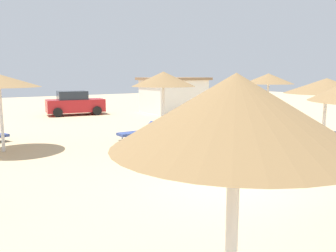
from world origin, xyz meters
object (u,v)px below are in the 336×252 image
Objects in this scene: parasol_4 at (327,86)px; parked_car at (75,103)px; lounger_2 at (139,132)px; parasol_7 at (235,112)px; parasol_2 at (163,79)px; beach_cabana at (174,95)px; parasol_6 at (268,79)px.

parasol_4 reaches higher than parked_car.
parked_car is at bearing 86.71° from lounger_2.
parasol_7 is 0.70× the size of parked_car.
parasol_2 is 12.56m from beach_cabana.
parasol_4 reaches higher than lounger_2.
lounger_2 is at bearing -132.30° from beach_cabana.
lounger_2 is at bearing 96.68° from parasol_2.
parasol_6 is at bearing -91.00° from beach_cabana.
lounger_2 is (-0.20, 1.75, -2.39)m from parasol_2.
beach_cabana is (6.97, -2.39, 0.53)m from parked_car.
parasol_2 is at bearing -83.32° from lounger_2.
parasol_2 is 0.72× the size of parked_car.
parasol_2 is 0.99× the size of parasol_4.
parasol_7 is at bearing -119.26° from parasol_2.
beach_cabana is (7.38, 10.08, -1.36)m from parasol_2.
parasol_7 is (-12.55, -10.32, -0.08)m from parasol_6.
parasol_7 is 22.80m from parked_car.
parasol_2 is 2.96m from lounger_2.
parasol_7 is (-9.68, -5.16, 0.10)m from parasol_4.
parasol_6 is at bearing 39.42° from parasol_7.
parasol_6 is (7.22, 0.79, -0.05)m from parasol_2.
parked_car is at bearing 120.24° from parasol_6.
parasol_4 is at bearing 28.05° from parasol_7.
parasol_2 is at bearing -126.21° from beach_cabana.
parasol_6 is 1.56× the size of lounger_2.
parasol_7 reaches higher than beach_cabana.
parasol_7 is at bearing -140.58° from parasol_6.
parasol_2 reaches higher than parasol_7.
lounger_2 is 0.45× the size of parked_car.
lounger_2 is at bearing 126.67° from parasol_4.
parked_car is 7.38m from beach_cabana.
parasol_7 is at bearing -104.65° from parked_car.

